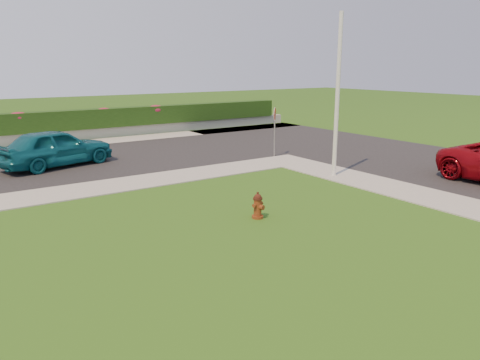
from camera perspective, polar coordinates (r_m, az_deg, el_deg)
ground at (r=10.14m, az=7.81°, el=-10.60°), size 120.00×120.00×0.00m
street_right at (r=21.63m, az=24.54°, el=1.49°), size 8.00×32.00×0.04m
curb_corner at (r=21.04m, az=5.54°, el=2.37°), size 2.00×2.00×0.04m
sidewalk_beyond at (r=26.64m, az=-22.63°, el=3.78°), size 34.00×2.00×0.04m
retaining_wall at (r=28.05m, az=-23.34°, el=4.75°), size 34.00×0.40×0.60m
hedge at (r=28.04m, az=-23.54°, el=6.48°), size 32.00×0.90×1.10m
fire_hydrant at (r=13.06m, az=2.19°, el=-3.17°), size 0.39×0.37×0.75m
sedan_teal at (r=21.01m, az=-21.54°, el=3.70°), size 4.98×3.03×1.59m
utility_pole at (r=17.99m, az=11.79°, el=9.88°), size 0.16×0.16×6.06m
stop_sign at (r=21.67m, az=4.26°, el=7.23°), size 0.48×0.44×2.32m
flower_clump_d at (r=27.75m, az=-25.40°, el=6.92°), size 1.12×0.72×0.56m
flower_clump_e at (r=28.85m, az=-16.27°, el=7.94°), size 1.02×0.66×0.51m
flower_clump_f at (r=30.05m, az=-10.24°, el=8.43°), size 1.16×0.75×0.58m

